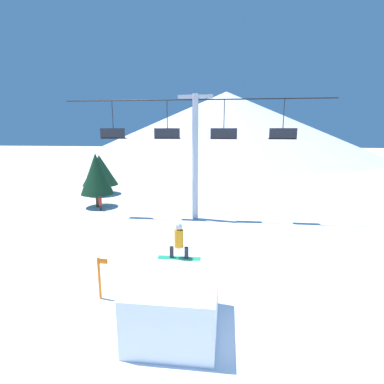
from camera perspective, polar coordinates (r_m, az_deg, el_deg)
The scene contains 9 objects.
ground_plane at distance 10.33m, azimuth 1.76°, elevation -26.29°, with size 220.00×220.00×0.00m, color white.
mountain_ridge at distance 80.25m, azimuth 6.44°, elevation 12.77°, with size 75.02×75.02×16.07m.
snow_ramp at distance 10.29m, azimuth -3.23°, elevation -20.33°, with size 2.70×3.21×1.81m.
snowboarder at distance 10.83m, azimuth -2.51°, elevation -9.33°, with size 1.55×0.32×1.33m.
chairlift at distance 21.16m, azimuth 0.62°, elevation 8.73°, with size 18.52×0.44×8.80m.
pine_tree_near at distance 26.08m, azimuth -17.76°, elevation 3.30°, with size 2.69×2.69×4.54m.
pine_tree_far at distance 31.36m, azimuth -17.16°, elevation 4.00°, with size 3.49×3.49×3.98m.
trail_marker at distance 12.32m, azimuth -17.17°, elevation -15.22°, with size 0.41×0.10×1.67m.
distant_skier at distance 25.09m, azimuth -17.06°, elevation -1.97°, with size 0.24×0.24×1.23m.
Camera 1 is at (0.68, -8.12, 6.35)m, focal length 28.00 mm.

